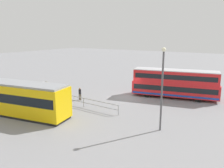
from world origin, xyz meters
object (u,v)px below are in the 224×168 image
at_px(info_sign, 46,87).
at_px(street_lamp, 162,83).
at_px(double_decker_bus, 175,83).
at_px(pedestrian_near_railing, 80,93).
at_px(tram_yellow, 14,98).

distance_m(info_sign, street_lamp, 15.78).
bearing_deg(double_decker_bus, pedestrian_near_railing, 37.96).
distance_m(tram_yellow, pedestrian_near_railing, 8.03).
relative_size(double_decker_bus, pedestrian_near_railing, 7.05).
relative_size(double_decker_bus, info_sign, 4.61).
bearing_deg(pedestrian_near_railing, info_sign, 30.74).
xyz_separation_m(pedestrian_near_railing, info_sign, (3.62, 2.15, 0.75)).
bearing_deg(street_lamp, double_decker_bus, -78.21).
relative_size(pedestrian_near_railing, street_lamp, 0.22).
distance_m(tram_yellow, street_lamp, 15.05).
bearing_deg(street_lamp, pedestrian_near_railing, -15.89).
relative_size(tram_yellow, street_lamp, 1.77).
xyz_separation_m(double_decker_bus, street_lamp, (-2.28, 10.90, 2.26)).
height_order(double_decker_bus, street_lamp, street_lamp).
relative_size(double_decker_bus, street_lamp, 1.56).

